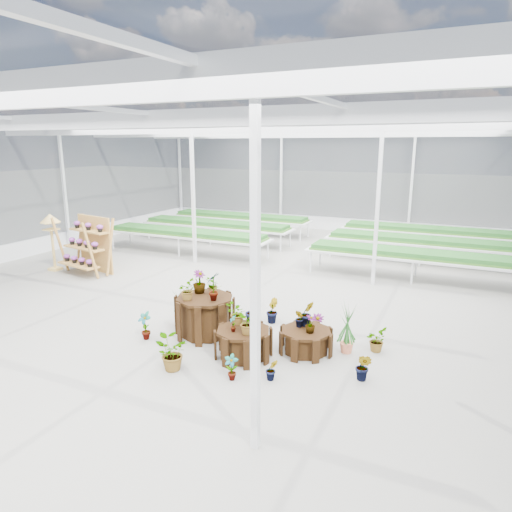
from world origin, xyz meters
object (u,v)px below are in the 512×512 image
at_px(plinth_tall, 205,316).
at_px(plinth_mid, 243,343).
at_px(shelf_rack, 85,246).
at_px(plinth_low, 306,341).
at_px(bird_table, 53,242).

height_order(plinth_tall, plinth_mid, plinth_tall).
height_order(plinth_mid, shelf_rack, shelf_rack).
xyz_separation_m(plinth_tall, shelf_rack, (-5.80, 2.50, 0.47)).
height_order(plinth_mid, plinth_low, plinth_mid).
height_order(plinth_tall, bird_table, bird_table).
distance_m(plinth_tall, plinth_low, 2.21).
bearing_deg(bird_table, plinth_tall, -37.16).
bearing_deg(plinth_mid, shelf_rack, 156.11).
xyz_separation_m(plinth_mid, plinth_low, (1.00, 0.70, -0.05)).
height_order(plinth_low, bird_table, bird_table).
relative_size(plinth_mid, plinth_low, 1.04).
relative_size(plinth_tall, shelf_rack, 0.69).
bearing_deg(bird_table, plinth_low, -32.34).
bearing_deg(shelf_rack, plinth_mid, -12.74).
bearing_deg(plinth_tall, plinth_low, 2.60).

